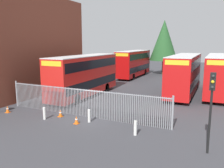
# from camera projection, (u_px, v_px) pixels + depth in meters

# --- Properties ---
(ground_plane) EXTENTS (100.00, 100.00, 0.00)m
(ground_plane) POSITION_uv_depth(u_px,v_px,m) (127.00, 96.00, 25.29)
(ground_plane) COLOR #3D3D42
(depot_building_brick) EXTENTS (8.45, 18.13, 10.96)m
(depot_building_brick) POSITION_uv_depth(u_px,v_px,m) (6.00, 45.00, 25.70)
(depot_building_brick) COLOR brown
(depot_building_brick) RESTS_ON ground
(palisade_fence) EXTENTS (14.19, 0.14, 2.35)m
(palisade_fence) POSITION_uv_depth(u_px,v_px,m) (82.00, 102.00, 18.25)
(palisade_fence) COLOR gray
(palisade_fence) RESTS_ON ground
(double_decker_bus_near_gate) EXTENTS (2.54, 10.81, 4.42)m
(double_decker_bus_near_gate) POSITION_uv_depth(u_px,v_px,m) (85.00, 74.00, 24.87)
(double_decker_bus_near_gate) COLOR red
(double_decker_bus_near_gate) RESTS_ON ground
(double_decker_bus_behind_fence_left) EXTENTS (2.54, 10.81, 4.42)m
(double_decker_bus_behind_fence_left) POSITION_uv_depth(u_px,v_px,m) (184.00, 73.00, 25.86)
(double_decker_bus_behind_fence_left) COLOR red
(double_decker_bus_behind_fence_left) RESTS_ON ground
(double_decker_bus_behind_fence_right) EXTENTS (2.54, 10.81, 4.42)m
(double_decker_bus_behind_fence_right) POSITION_uv_depth(u_px,v_px,m) (219.00, 73.00, 25.62)
(double_decker_bus_behind_fence_right) COLOR red
(double_decker_bus_behind_fence_right) RESTS_ON ground
(double_decker_bus_far_back) EXTENTS (2.54, 10.81, 4.42)m
(double_decker_bus_far_back) POSITION_uv_depth(u_px,v_px,m) (134.00, 63.00, 39.23)
(double_decker_bus_far_back) COLOR #B70C0C
(double_decker_bus_far_back) RESTS_ON ground
(bollard_near_left) EXTENTS (0.20, 0.20, 0.95)m
(bollard_near_left) POSITION_uv_depth(u_px,v_px,m) (44.00, 113.00, 17.57)
(bollard_near_left) COLOR silver
(bollard_near_left) RESTS_ON ground
(bollard_center_front) EXTENTS (0.20, 0.20, 0.95)m
(bollard_center_front) POSITION_uv_depth(u_px,v_px,m) (89.00, 116.00, 16.95)
(bollard_center_front) COLOR silver
(bollard_center_front) RESTS_ON ground
(bollard_near_right) EXTENTS (0.20, 0.20, 0.95)m
(bollard_near_right) POSITION_uv_depth(u_px,v_px,m) (135.00, 128.00, 14.55)
(bollard_near_right) COLOR silver
(bollard_near_right) RESTS_ON ground
(traffic_cone_by_gate) EXTENTS (0.34, 0.34, 0.59)m
(traffic_cone_by_gate) POSITION_uv_depth(u_px,v_px,m) (76.00, 120.00, 16.64)
(traffic_cone_by_gate) COLOR orange
(traffic_cone_by_gate) RESTS_ON ground
(traffic_cone_mid_forecourt) EXTENTS (0.34, 0.34, 0.59)m
(traffic_cone_mid_forecourt) POSITION_uv_depth(u_px,v_px,m) (60.00, 113.00, 18.24)
(traffic_cone_mid_forecourt) COLOR orange
(traffic_cone_mid_forecourt) RESTS_ON ground
(traffic_cone_near_kerb) EXTENTS (0.34, 0.34, 0.59)m
(traffic_cone_near_kerb) POSITION_uv_depth(u_px,v_px,m) (8.00, 109.00, 19.30)
(traffic_cone_near_kerb) COLOR orange
(traffic_cone_near_kerb) RESTS_ON ground
(traffic_light_kerbside) EXTENTS (0.28, 0.33, 4.30)m
(traffic_light_kerbside) POSITION_uv_depth(u_px,v_px,m) (211.00, 98.00, 11.74)
(traffic_light_kerbside) COLOR black
(traffic_light_kerbside) RESTS_ON ground
(tree_tall_back) EXTENTS (5.02, 5.02, 9.75)m
(tree_tall_back) POSITION_uv_depth(u_px,v_px,m) (164.00, 40.00, 41.63)
(tree_tall_back) COLOR #4C3823
(tree_tall_back) RESTS_ON ground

